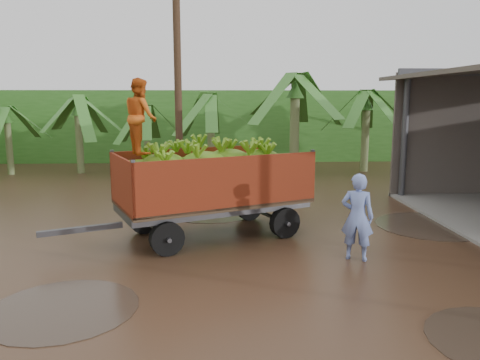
% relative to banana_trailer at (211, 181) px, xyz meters
% --- Properties ---
extents(ground, '(100.00, 100.00, 0.00)m').
position_rel_banana_trailer_xyz_m(ground, '(0.84, -1.66, -1.31)').
color(ground, black).
rests_on(ground, ground).
extents(hedge_north, '(22.00, 3.00, 3.60)m').
position_rel_banana_trailer_xyz_m(hedge_north, '(-1.16, 14.34, 0.49)').
color(hedge_north, '#2D661E').
rests_on(hedge_north, ground).
extents(banana_trailer, '(5.87, 3.59, 3.62)m').
position_rel_banana_trailer_xyz_m(banana_trailer, '(0.00, 0.00, 0.00)').
color(banana_trailer, '#9E2D16').
rests_on(banana_trailer, ground).
extents(man_blue, '(0.75, 0.63, 1.74)m').
position_rel_banana_trailer_xyz_m(man_blue, '(2.91, -1.79, -0.44)').
color(man_blue, '#7187CE').
rests_on(man_blue, ground).
extents(utility_pole, '(1.20, 0.24, 7.40)m').
position_rel_banana_trailer_xyz_m(utility_pole, '(-1.10, 4.90, 2.45)').
color(utility_pole, '#47301E').
rests_on(utility_pole, ground).
extents(banana_plants, '(24.61, 20.69, 4.36)m').
position_rel_banana_trailer_xyz_m(banana_plants, '(-2.59, 5.73, 0.58)').
color(banana_plants, '#2D661E').
rests_on(banana_plants, ground).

